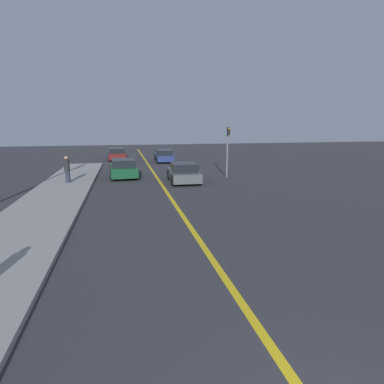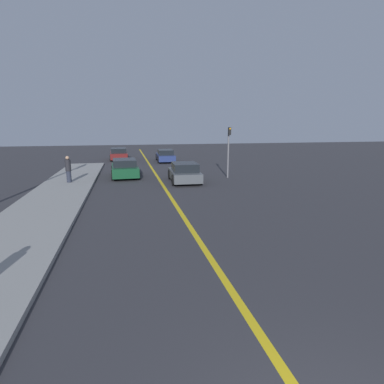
{
  "view_description": "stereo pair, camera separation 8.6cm",
  "coord_description": "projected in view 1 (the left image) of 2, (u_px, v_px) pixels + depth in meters",
  "views": [
    {
      "loc": [
        -2.37,
        -1.77,
        3.79
      ],
      "look_at": [
        0.32,
        9.96,
        1.11
      ],
      "focal_mm": 28.0,
      "sensor_mm": 36.0,
      "label": 1
    },
    {
      "loc": [
        -2.28,
        -1.79,
        3.79
      ],
      "look_at": [
        0.32,
        9.96,
        1.11
      ],
      "focal_mm": 28.0,
      "sensor_mm": 36.0,
      "label": 2
    }
  ],
  "objects": [
    {
      "name": "road_center_line",
      "position": [
        161.0,
        183.0,
        20.15
      ],
      "size": [
        0.2,
        60.0,
        0.01
      ],
      "color": "gold",
      "rests_on": "ground_plane"
    },
    {
      "name": "sidewalk_left",
      "position": [
        53.0,
        199.0,
        15.57
      ],
      "size": [
        3.23,
        29.17,
        0.15
      ],
      "color": "gray",
      "rests_on": "ground_plane"
    },
    {
      "name": "traffic_light",
      "position": [
        228.0,
        147.0,
        21.79
      ],
      "size": [
        0.18,
        0.4,
        3.67
      ],
      "color": "slate",
      "rests_on": "ground_plane"
    },
    {
      "name": "car_parked_left_lot",
      "position": [
        117.0,
        154.0,
        33.56
      ],
      "size": [
        2.04,
        4.3,
        1.33
      ],
      "rotation": [
        0.0,
        0.0,
        0.03
      ],
      "color": "maroon",
      "rests_on": "ground_plane"
    },
    {
      "name": "pedestrian_mid_group",
      "position": [
        67.0,
        169.0,
        19.39
      ],
      "size": [
        0.35,
        0.35,
        1.72
      ],
      "color": "#282D3D",
      "rests_on": "sidewalk_left"
    },
    {
      "name": "car_ahead_center",
      "position": [
        124.0,
        168.0,
        22.36
      ],
      "size": [
        2.11,
        4.14,
        1.36
      ],
      "rotation": [
        0.0,
        0.0,
        0.04
      ],
      "color": "#144728",
      "rests_on": "ground_plane"
    },
    {
      "name": "car_near_right_lane",
      "position": [
        184.0,
        173.0,
        20.42
      ],
      "size": [
        2.11,
        3.93,
        1.33
      ],
      "rotation": [
        0.0,
        0.0,
        -0.04
      ],
      "color": "#4C5156",
      "rests_on": "ground_plane"
    },
    {
      "name": "car_far_distant",
      "position": [
        164.0,
        156.0,
        32.07
      ],
      "size": [
        1.98,
        4.59,
        1.29
      ],
      "rotation": [
        0.0,
        0.0,
        -0.04
      ],
      "color": "navy",
      "rests_on": "ground_plane"
    }
  ]
}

